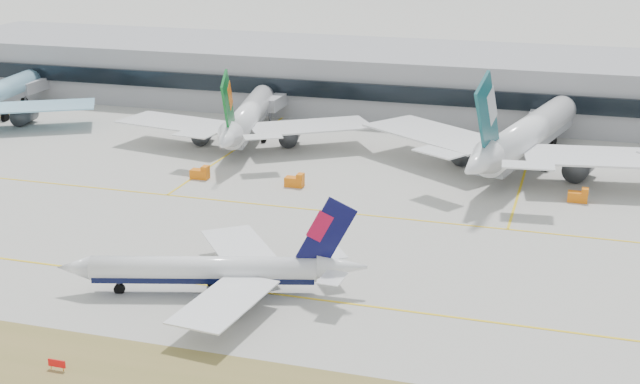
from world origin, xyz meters
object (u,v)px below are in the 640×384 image
(widebody_cathay, at_px, (525,138))
(terminal, at_px, (444,81))
(widebody_eva, at_px, (247,119))
(taxiing_airliner, at_px, (215,270))

(widebody_cathay, bearing_deg, terminal, 39.56)
(widebody_eva, bearing_deg, taxiing_airliner, -172.93)
(widebody_cathay, xyz_separation_m, terminal, (-24.28, 48.48, 1.08))
(taxiing_airliner, height_order, terminal, terminal)
(taxiing_airliner, bearing_deg, widebody_cathay, -131.54)
(widebody_cathay, relative_size, terminal, 0.24)
(taxiing_airliner, bearing_deg, terminal, -111.07)
(taxiing_airliner, xyz_separation_m, widebody_eva, (-25.33, 76.41, 2.01))
(widebody_eva, distance_m, widebody_cathay, 60.68)
(taxiing_airliner, relative_size, widebody_eva, 0.74)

